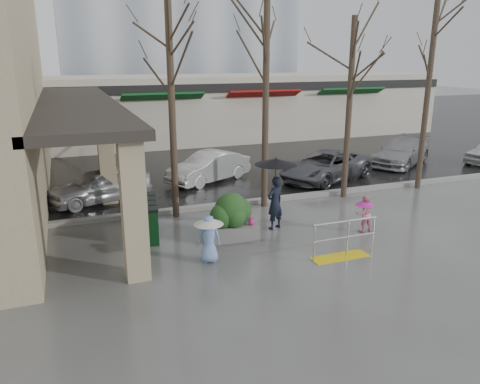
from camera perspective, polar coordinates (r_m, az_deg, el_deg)
ground at (r=13.18m, az=4.45°, el=-6.75°), size 120.00×120.00×0.00m
street_asphalt at (r=33.76m, az=-11.68°, el=7.11°), size 120.00×36.00×0.01m
curb at (r=16.64m, az=-1.39°, el=-1.51°), size 120.00×0.30×0.15m
canopy_slab at (r=19.02m, az=-19.73°, el=10.72°), size 2.80×18.00×0.25m
pillar_front at (r=11.07m, az=-12.82°, el=-1.99°), size 0.55×0.55×3.50m
pillar_back at (r=17.34m, az=-15.97°, el=4.32°), size 0.55×0.55×3.50m
storefront_row at (r=29.98m, az=-6.77°, el=10.10°), size 34.00×6.74×4.00m
handrail at (r=12.70m, az=12.40°, el=-6.18°), size 1.90×0.50×1.03m
tree_west at (r=14.92m, az=-8.54°, el=15.84°), size 3.20×3.20×6.80m
tree_midwest at (r=15.92m, az=3.23°, el=16.54°), size 3.20×3.20×7.00m
tree_mideast at (r=17.52m, az=13.48°, el=14.88°), size 3.20×3.20×6.50m
tree_east at (r=19.68m, az=22.40°, el=15.76°), size 3.20×3.20×7.20m
woman at (r=14.17m, az=4.34°, el=0.84°), size 1.30×1.30×2.25m
child_pink at (r=14.59m, az=14.89°, el=-2.33°), size 0.57×0.57×1.13m
child_blue at (r=12.02m, az=-3.83°, el=-5.17°), size 0.77×0.77×1.26m
planter at (r=13.54m, az=-1.09°, el=-3.06°), size 1.74×1.16×1.39m
news_boxes at (r=14.13m, az=-10.93°, el=-3.09°), size 0.69×1.96×1.07m
car_a at (r=17.77m, az=-16.74°, el=0.82°), size 3.98×2.60×1.26m
car_b at (r=19.87m, az=-3.81°, el=3.06°), size 4.02×2.89×1.26m
car_c at (r=20.39m, az=10.39°, el=3.17°), size 4.99×3.70×1.26m
car_d at (r=24.37m, az=19.03°, el=4.65°), size 4.62×3.79×1.26m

